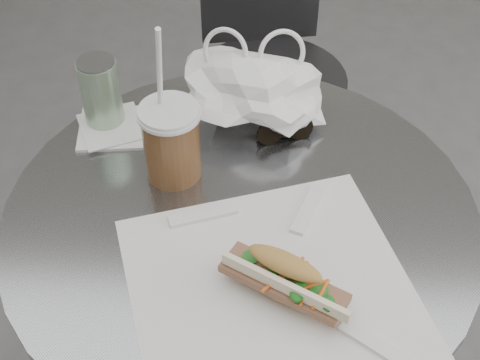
# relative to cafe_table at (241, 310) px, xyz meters

# --- Properties ---
(cafe_table) EXTENTS (0.76, 0.76, 0.74)m
(cafe_table) POSITION_rel_cafe_table_xyz_m (0.00, 0.00, 0.00)
(cafe_table) COLOR slate
(cafe_table) RESTS_ON ground
(chair_far) EXTENTS (0.40, 0.43, 0.77)m
(chair_far) POSITION_rel_cafe_table_xyz_m (0.03, 0.74, -0.12)
(chair_far) COLOR #2C2C2F
(chair_far) RESTS_ON ground
(sandwich_paper) EXTENTS (0.49, 0.48, 0.00)m
(sandwich_paper) POSITION_rel_cafe_table_xyz_m (0.05, -0.15, 0.28)
(sandwich_paper) COLOR white
(sandwich_paper) RESTS_ON cafe_table
(banh_mi) EXTENTS (0.24, 0.18, 0.08)m
(banh_mi) POSITION_rel_cafe_table_xyz_m (0.07, -0.16, 0.31)
(banh_mi) COLOR tan
(banh_mi) RESTS_ON sandwich_paper
(iced_coffee) EXTENTS (0.10, 0.10, 0.29)m
(iced_coffee) POSITION_rel_cafe_table_xyz_m (-0.12, 0.08, 0.35)
(iced_coffee) COLOR brown
(iced_coffee) RESTS_ON cafe_table
(sunglasses) EXTENTS (0.10, 0.05, 0.05)m
(sunglasses) POSITION_rel_cafe_table_xyz_m (0.07, 0.18, 0.29)
(sunglasses) COLOR black
(sunglasses) RESTS_ON cafe_table
(plastic_bag) EXTENTS (0.25, 0.19, 0.12)m
(plastic_bag) POSITION_rel_cafe_table_xyz_m (0.01, 0.24, 0.33)
(plastic_bag) COLOR white
(plastic_bag) RESTS_ON cafe_table
(napkin_stack) EXTENTS (0.14, 0.14, 0.01)m
(napkin_stack) POSITION_rel_cafe_table_xyz_m (-0.24, 0.19, 0.28)
(napkin_stack) COLOR white
(napkin_stack) RESTS_ON cafe_table
(drink_can) EXTENTS (0.07, 0.07, 0.13)m
(drink_can) POSITION_rel_cafe_table_xyz_m (-0.26, 0.21, 0.34)
(drink_can) COLOR #548C51
(drink_can) RESTS_ON cafe_table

